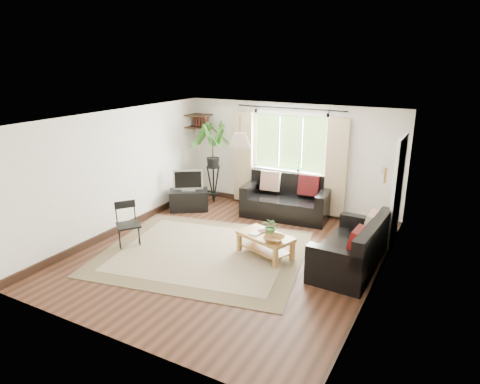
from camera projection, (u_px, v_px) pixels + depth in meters
The scene contains 24 objects.
floor at pixel (229, 254), 7.58m from camera, with size 5.50×5.50×0.00m, color black.
ceiling at pixel (228, 119), 6.86m from camera, with size 5.50×5.50×0.00m, color white.
wall_back at pixel (290, 158), 9.53m from camera, with size 5.00×0.02×2.40m, color silver.
wall_front at pixel (110, 252), 4.92m from camera, with size 5.00×0.02×2.40m, color silver.
wall_left at pixel (118, 172), 8.35m from camera, with size 0.02×5.50×2.40m, color silver.
wall_right at pixel (381, 215), 6.09m from camera, with size 0.02×5.50×2.40m, color silver.
rug at pixel (204, 252), 7.65m from camera, with size 3.49×2.99×0.02m, color beige.
window at pixel (290, 142), 9.39m from camera, with size 2.50×0.16×2.16m, color white, non-canonical shape.
door at pixel (397, 195), 7.59m from camera, with size 0.06×0.96×2.06m, color silver.
corner_shelf at pixel (199, 121), 10.13m from camera, with size 0.50×0.50×0.34m, color black, non-canonical shape.
pendant_lamp at pixel (240, 136), 7.30m from camera, with size 0.36×0.36×0.54m, color beige, non-canonical shape.
wall_sconce at pixel (384, 173), 6.21m from camera, with size 0.12×0.12×0.28m, color beige, non-canonical shape.
sofa_back at pixel (286, 198), 9.26m from camera, with size 1.84×0.92×0.86m, color black, non-canonical shape.
sofa_right at pixel (351, 245), 6.98m from camera, with size 0.88×1.76×0.83m, color black, non-canonical shape.
coffee_table at pixel (265, 245), 7.48m from camera, with size 0.97×0.53×0.40m, color olive, non-canonical shape.
table_plant at pixel (271, 227), 7.34m from camera, with size 0.30×0.26×0.33m, color #3B6C2B.
bowl at pixel (274, 239), 7.15m from camera, with size 0.35×0.35×0.09m, color olive.
book_a at pixel (252, 231), 7.53m from camera, with size 0.18×0.25×0.02m, color white.
book_b at pixel (262, 229), 7.62m from camera, with size 0.15×0.21×0.02m, color #5D2925.
tv_stand at pixel (189, 200), 9.74m from camera, with size 0.86×0.48×0.46m, color black.
tv at pixel (188, 180), 9.59m from camera, with size 0.66×0.22×0.51m, color #A5A5AA, non-canonical shape.
palm_stand at pixel (213, 163), 10.03m from camera, with size 0.75×0.75×1.92m, color black, non-canonical shape.
folding_chair at pixel (129, 226), 7.75m from camera, with size 0.43×0.43×0.84m, color black, non-canonical shape.
sill_plant at pixel (298, 166), 9.35m from camera, with size 0.14×0.10×0.27m, color #2D6023.
Camera 1 is at (3.44, -5.98, 3.35)m, focal length 32.00 mm.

